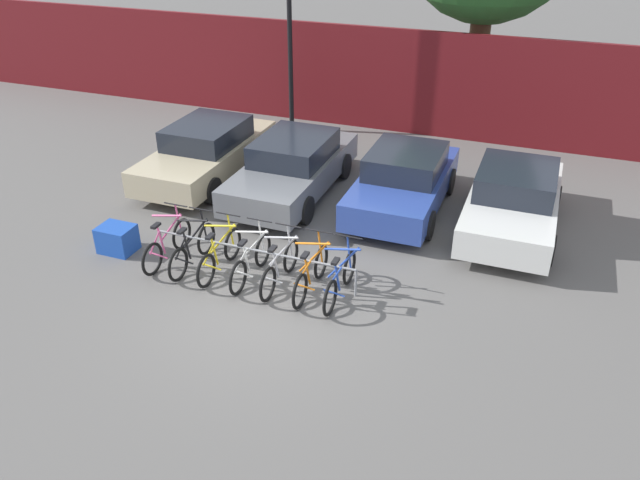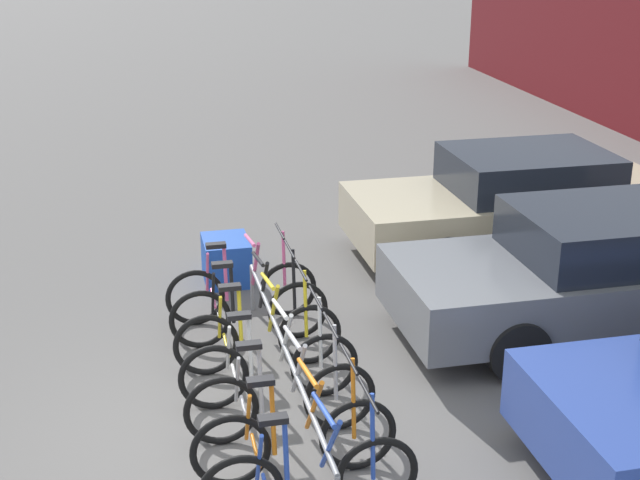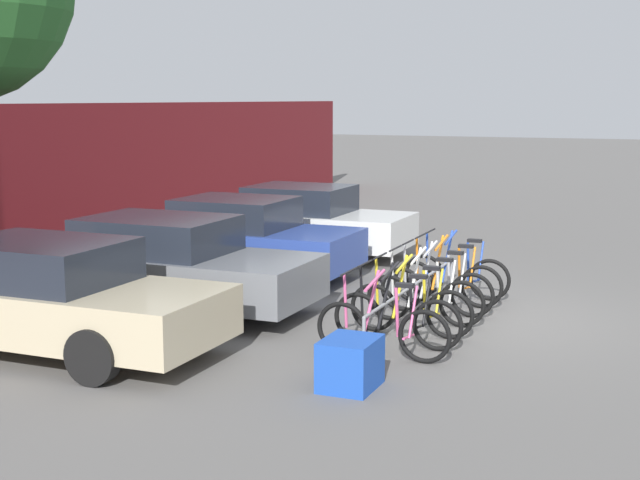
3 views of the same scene
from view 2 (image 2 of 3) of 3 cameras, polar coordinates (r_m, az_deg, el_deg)
name	(u,v)px [view 2 (image 2 of 3)]	position (r m, az deg, el deg)	size (l,w,h in m)	color
ground_plane	(223,445)	(8.01, -6.22, -12.89)	(120.00, 120.00, 0.00)	#605E5B
bike_rack	(285,353)	(8.39, -2.27, -7.23)	(4.16, 0.04, 0.57)	gray
bicycle_pink	(242,290)	(10.03, -5.01, -3.18)	(0.68, 1.71, 1.05)	black
bicycle_black	(250,311)	(9.51, -4.52, -4.53)	(0.68, 1.71, 1.05)	black
bicycle_yellow	(259,335)	(8.98, -3.95, -6.11)	(0.68, 1.71, 1.05)	black
bicycle_white	(270,367)	(8.40, -3.23, -8.09)	(0.68, 1.71, 1.05)	black
bicycle_silver	(281,399)	(7.89, -2.49, -10.12)	(0.68, 1.71, 1.05)	black
bicycle_orange	(295,438)	(7.37, -1.59, -12.53)	(0.68, 1.71, 1.05)	black
bicycle_blue	(310,479)	(6.91, -0.64, -15.03)	(0.68, 1.71, 1.05)	black
car_beige	(519,203)	(12.20, 12.64, 2.34)	(1.91, 4.48, 1.40)	#C1B28E
car_grey	(602,272)	(10.13, 17.61, -1.94)	(1.91, 4.52, 1.40)	slate
cargo_crate	(226,260)	(11.15, -6.02, -1.29)	(0.70, 0.56, 0.55)	blue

